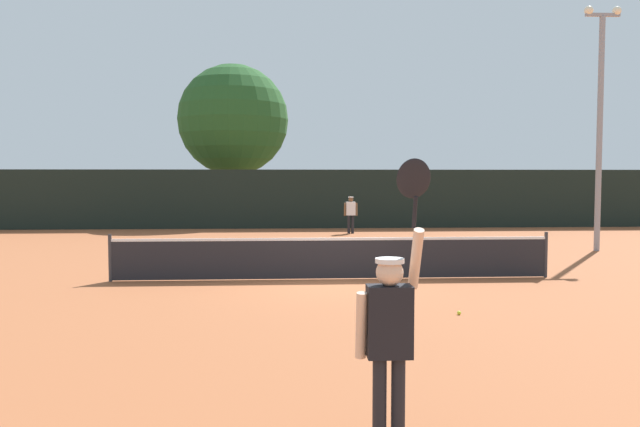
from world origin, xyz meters
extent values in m
plane|color=#9E5633|center=(0.00, 0.00, 0.00)|extent=(120.00, 120.00, 0.00)
cube|color=#232328|center=(0.00, 0.00, 0.48)|extent=(10.05, 0.03, 0.91)
cube|color=white|center=(0.00, 0.00, 0.93)|extent=(10.05, 0.04, 0.06)
cylinder|color=#333338|center=(-5.03, 0.00, 0.54)|extent=(0.08, 0.08, 1.07)
cylinder|color=#333338|center=(5.03, 0.00, 0.54)|extent=(0.08, 0.08, 1.07)
cube|color=black|center=(0.00, 14.29, 1.35)|extent=(35.38, 0.12, 2.70)
cube|color=black|center=(-0.23, -9.02, 1.13)|extent=(0.38, 0.22, 0.61)
sphere|color=beige|center=(-0.23, -9.02, 1.55)|extent=(0.23, 0.23, 0.23)
cylinder|color=white|center=(-0.23, -9.02, 1.65)|extent=(0.25, 0.25, 0.04)
cylinder|color=black|center=(-0.31, -9.02, 0.41)|extent=(0.12, 0.12, 0.83)
cylinder|color=black|center=(-0.15, -9.02, 0.41)|extent=(0.12, 0.12, 0.83)
cylinder|color=beige|center=(-0.47, -9.02, 1.10)|extent=(0.09, 0.18, 0.58)
cylinder|color=beige|center=(0.01, -8.93, 1.65)|extent=(0.09, 0.32, 0.56)
cylinder|color=black|center=(0.01, -8.87, 2.05)|extent=(0.04, 0.11, 0.28)
ellipsoid|color=black|center=(0.01, -8.81, 2.34)|extent=(0.30, 0.13, 0.36)
cube|color=white|center=(1.67, 11.56, 1.04)|extent=(0.38, 0.22, 0.56)
sphere|color=brown|center=(1.67, 11.56, 1.43)|extent=(0.22, 0.22, 0.22)
cylinder|color=white|center=(1.67, 11.56, 1.52)|extent=(0.23, 0.23, 0.04)
cylinder|color=black|center=(1.59, 11.56, 0.38)|extent=(0.12, 0.12, 0.76)
cylinder|color=black|center=(1.75, 11.56, 0.38)|extent=(0.12, 0.12, 0.76)
cylinder|color=brown|center=(1.43, 11.56, 1.02)|extent=(0.09, 0.17, 0.54)
cylinder|color=brown|center=(1.91, 11.56, 1.02)|extent=(0.09, 0.15, 0.54)
sphere|color=#CCE033|center=(1.87, -3.82, 0.03)|extent=(0.07, 0.07, 0.07)
cylinder|color=gray|center=(8.87, 5.04, 3.69)|extent=(0.18, 0.18, 7.37)
cube|color=gray|center=(8.87, 5.04, 7.42)|extent=(1.10, 0.10, 0.10)
sphere|color=#F2EDCC|center=(8.42, 5.04, 7.55)|extent=(0.28, 0.28, 0.28)
sphere|color=#F2EDCC|center=(9.32, 5.04, 7.55)|extent=(0.28, 0.28, 0.28)
cylinder|color=brown|center=(-3.71, 18.34, 1.59)|extent=(0.56, 0.56, 3.17)
sphere|color=#235123|center=(-3.71, 18.34, 5.31)|extent=(5.68, 5.68, 5.68)
cube|color=white|center=(-8.40, 19.47, 0.60)|extent=(2.04, 4.26, 0.90)
cube|color=#2D333D|center=(-8.40, 19.17, 1.37)|extent=(1.78, 2.26, 0.64)
cylinder|color=black|center=(-9.25, 20.87, 0.30)|extent=(0.22, 0.60, 0.60)
cylinder|color=black|center=(-7.55, 20.87, 0.30)|extent=(0.22, 0.60, 0.60)
cylinder|color=black|center=(-9.25, 18.07, 0.30)|extent=(0.22, 0.60, 0.60)
cylinder|color=black|center=(-7.55, 18.07, 0.30)|extent=(0.22, 0.60, 0.60)
cube|color=black|center=(6.66, 22.71, 0.60)|extent=(1.98, 4.24, 0.90)
cube|color=#2D333D|center=(6.66, 22.41, 1.37)|extent=(1.74, 2.23, 0.64)
cylinder|color=black|center=(5.81, 24.11, 0.30)|extent=(0.22, 0.60, 0.60)
cylinder|color=black|center=(7.51, 24.11, 0.30)|extent=(0.22, 0.60, 0.60)
cylinder|color=black|center=(5.81, 21.31, 0.30)|extent=(0.22, 0.60, 0.60)
cylinder|color=black|center=(7.51, 21.31, 0.30)|extent=(0.22, 0.60, 0.60)
cube|color=#B7B7BC|center=(10.15, 21.57, 0.60)|extent=(2.04, 4.26, 0.90)
cube|color=#2D333D|center=(10.15, 21.27, 1.37)|extent=(1.77, 2.26, 0.64)
cylinder|color=black|center=(9.30, 22.97, 0.30)|extent=(0.22, 0.60, 0.60)
cylinder|color=black|center=(11.00, 22.97, 0.30)|extent=(0.22, 0.60, 0.60)
cylinder|color=black|center=(9.30, 20.17, 0.30)|extent=(0.22, 0.60, 0.60)
cylinder|color=black|center=(11.00, 20.17, 0.30)|extent=(0.22, 0.60, 0.60)
camera|label=1|loc=(-1.11, -14.16, 2.35)|focal=34.91mm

